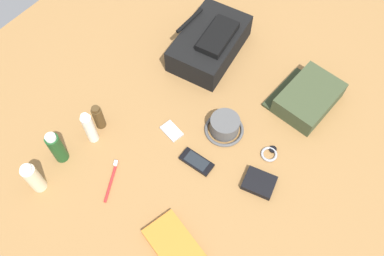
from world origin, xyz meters
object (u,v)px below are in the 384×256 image
(wristwatch, at_px, (270,154))
(wallet, at_px, (259,183))
(shampoo_bottle, at_px, (57,148))
(cell_phone, at_px, (197,162))
(toothpaste_tube, at_px, (90,128))
(backpack, at_px, (210,43))
(cologne_bottle, at_px, (98,117))
(media_player, at_px, (172,131))
(toiletry_pouch, at_px, (308,98))
(lotion_bottle, at_px, (34,178))
(bucket_hat, at_px, (225,126))
(paperback_novel, at_px, (175,245))
(toothbrush, at_px, (112,178))

(wristwatch, bearing_deg, wallet, -164.44)
(shampoo_bottle, bearing_deg, cell_phone, -54.57)
(toothpaste_tube, xyz_separation_m, cell_phone, (0.16, -0.37, -0.07))
(backpack, relative_size, cologne_bottle, 3.23)
(shampoo_bottle, bearing_deg, backpack, -10.09)
(media_player, xyz_separation_m, wristwatch, (0.15, -0.35, 0.00))
(toiletry_pouch, xyz_separation_m, toothpaste_tube, (-0.64, 0.56, 0.04))
(toothpaste_tube, xyz_separation_m, wristwatch, (0.36, -0.57, -0.07))
(toiletry_pouch, height_order, lotion_bottle, lotion_bottle)
(bucket_hat, bearing_deg, wristwatch, -83.96)
(bucket_hat, relative_size, paperback_novel, 0.65)
(toiletry_pouch, height_order, media_player, toiletry_pouch)
(wristwatch, bearing_deg, media_player, 113.38)
(cologne_bottle, bearing_deg, bucket_hat, -54.88)
(toothpaste_tube, xyz_separation_m, media_player, (0.21, -0.22, -0.07))
(wristwatch, bearing_deg, cologne_bottle, 116.79)
(paperback_novel, height_order, media_player, paperback_novel)
(shampoo_bottle, height_order, paperback_novel, shampoo_bottle)
(cologne_bottle, bearing_deg, media_player, -58.53)
(shampoo_bottle, distance_m, wristwatch, 0.78)
(toiletry_pouch, xyz_separation_m, bucket_hat, (-0.30, 0.18, -0.01))
(bucket_hat, xyz_separation_m, cell_phone, (-0.17, -0.00, -0.03))
(paperback_novel, bearing_deg, lotion_bottle, 104.34)
(cologne_bottle, bearing_deg, wallet, -74.57)
(paperback_novel, relative_size, wallet, 2.13)
(toiletry_pouch, distance_m, toothpaste_tube, 0.85)
(media_player, bearing_deg, paperback_novel, -139.34)
(bucket_hat, relative_size, lotion_bottle, 0.98)
(bucket_hat, distance_m, paperback_novel, 0.48)
(backpack, xyz_separation_m, toothbrush, (-0.69, -0.08, -0.05))
(toiletry_pouch, height_order, wristwatch, toiletry_pouch)
(bucket_hat, distance_m, wristwatch, 0.20)
(media_player, distance_m, wristwatch, 0.38)
(toothpaste_tube, height_order, wristwatch, toothpaste_tube)
(wristwatch, bearing_deg, cell_phone, 135.01)
(shampoo_bottle, xyz_separation_m, toothpaste_tube, (0.13, -0.04, 0.00))
(backpack, xyz_separation_m, bucket_hat, (-0.27, -0.28, -0.03))
(cologne_bottle, distance_m, wristwatch, 0.66)
(toiletry_pouch, bearing_deg, cologne_bottle, 135.20)
(toothpaste_tube, height_order, media_player, toothpaste_tube)
(shampoo_bottle, height_order, cologne_bottle, shampoo_bottle)
(shampoo_bottle, distance_m, wallet, 0.73)
(toothpaste_tube, bearing_deg, paperback_novel, -104.14)
(cologne_bottle, distance_m, toothbrush, 0.24)
(toiletry_pouch, xyz_separation_m, paperback_novel, (-0.77, 0.05, -0.03))
(toiletry_pouch, relative_size, cell_phone, 2.10)
(media_player, bearing_deg, lotion_bottle, 153.54)
(backpack, xyz_separation_m, cologne_bottle, (-0.55, 0.11, -0.00))
(bucket_hat, height_order, lotion_bottle, lotion_bottle)
(cell_phone, height_order, wristwatch, cell_phone)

